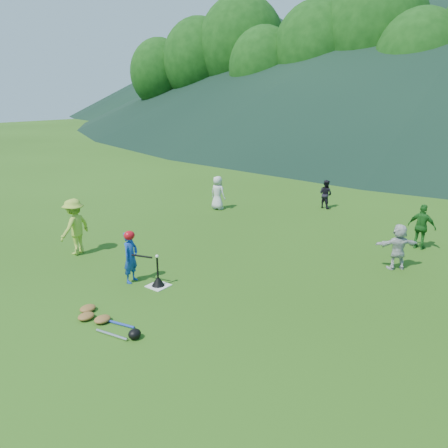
% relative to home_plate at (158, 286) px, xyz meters
% --- Properties ---
extents(ground, '(120.00, 120.00, 0.00)m').
position_rel_home_plate_xyz_m(ground, '(0.00, 0.00, -0.01)').
color(ground, '#284F12').
rests_on(ground, ground).
extents(home_plate, '(0.45, 0.45, 0.02)m').
position_rel_home_plate_xyz_m(home_plate, '(0.00, 0.00, 0.00)').
color(home_plate, silver).
rests_on(home_plate, ground).
extents(baseball, '(0.08, 0.08, 0.08)m').
position_rel_home_plate_xyz_m(baseball, '(0.00, 0.00, 0.73)').
color(baseball, white).
rests_on(baseball, batting_tee).
extents(batter_child, '(0.39, 0.50, 1.23)m').
position_rel_home_plate_xyz_m(batter_child, '(-0.68, -0.19, 0.60)').
color(batter_child, '#163D9A').
rests_on(batter_child, ground).
extents(adult_coach, '(0.79, 1.10, 1.55)m').
position_rel_home_plate_xyz_m(adult_coach, '(-3.35, 0.17, 0.76)').
color(adult_coach, '#9ABB37').
rests_on(adult_coach, ground).
extents(fielder_a, '(0.63, 0.42, 1.28)m').
position_rel_home_plate_xyz_m(fielder_a, '(-3.21, 6.31, 0.63)').
color(fielder_a, silver).
rests_on(fielder_a, ground).
extents(fielder_b, '(0.61, 0.52, 1.10)m').
position_rel_home_plate_xyz_m(fielder_b, '(-0.02, 8.96, 0.54)').
color(fielder_b, black).
rests_on(fielder_b, ground).
extents(fielder_c, '(0.78, 0.36, 1.30)m').
position_rel_home_plate_xyz_m(fielder_c, '(4.11, 6.32, 0.64)').
color(fielder_c, '#1D611D').
rests_on(fielder_c, ground).
extents(fielder_d, '(1.04, 1.00, 1.18)m').
position_rel_home_plate_xyz_m(fielder_d, '(4.03, 4.40, 0.58)').
color(fielder_d, '#BDBDBD').
rests_on(fielder_d, ground).
extents(batting_tee, '(0.30, 0.30, 0.68)m').
position_rel_home_plate_xyz_m(batting_tee, '(0.00, 0.00, 0.12)').
color(batting_tee, black).
rests_on(batting_tee, home_plate).
extents(batter_gear, '(0.73, 0.26, 0.59)m').
position_rel_home_plate_xyz_m(batter_gear, '(-0.66, -0.18, 1.10)').
color(batter_gear, '#AC0B14').
rests_on(batter_gear, ground).
extents(equipment_pile, '(1.80, 0.58, 0.19)m').
position_rel_home_plate_xyz_m(equipment_pile, '(0.33, -1.84, 0.06)').
color(equipment_pile, olive).
rests_on(equipment_pile, ground).
extents(outfield_fence, '(70.07, 0.08, 1.33)m').
position_rel_home_plate_xyz_m(outfield_fence, '(0.00, 28.00, 0.69)').
color(outfield_fence, gray).
rests_on(outfield_fence, ground).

